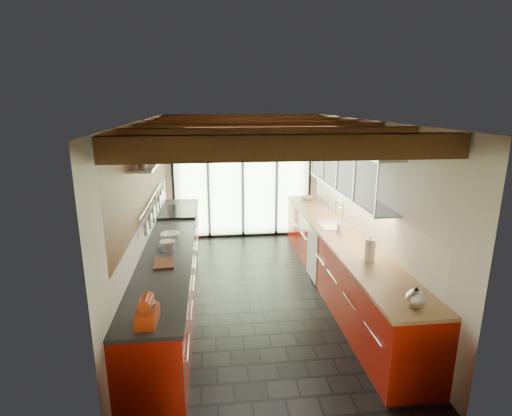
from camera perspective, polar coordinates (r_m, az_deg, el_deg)
The scene contains 18 objects.
ground at distance 6.28m, azimuth 0.26°, elevation -12.05°, with size 5.50×5.50×0.00m, color black.
room_shell at distance 5.72m, azimuth 0.28°, elevation 2.87°, with size 5.50×5.50×5.50m.
ceiling_beams at distance 5.98m, azimuth -0.15°, elevation 11.23°, with size 3.14×5.06×4.90m.
glass_door at distance 8.36m, azimuth -1.93°, elevation 6.77°, with size 2.95×0.10×2.90m.
left_counter at distance 6.07m, azimuth -11.90°, elevation -8.55°, with size 0.68×5.00×0.92m.
range_stove at distance 7.42m, azimuth -10.94°, elevation -4.03°, with size 0.66×0.90×0.97m.
right_counter at distance 6.35m, azimuth 11.86°, elevation -7.49°, with size 0.68×5.00×0.92m.
sink_assembly at distance 6.54m, azimuth 11.12°, elevation -2.12°, with size 0.45×0.52×0.43m.
upper_cabinets_right at distance 6.29m, azimuth 13.04°, elevation 5.43°, with size 0.34×3.00×3.00m.
left_wall_fixtures at distance 5.99m, azimuth -14.21°, elevation 4.25°, with size 0.28×2.60×0.96m.
stand_mixer at distance 3.83m, azimuth -15.29°, elevation -14.08°, with size 0.19×0.31×0.28m.
pot_large at distance 5.50m, azimuth -12.52°, elevation -5.25°, with size 0.20×0.20×0.13m, color silver.
pot_small at distance 5.87m, azimuth -12.14°, elevation -4.03°, with size 0.28×0.28×0.11m, color silver.
cutting_board at distance 5.06m, azimuth -13.03°, elevation -7.73°, with size 0.24×0.34×0.03m, color brown.
kettle at distance 4.24m, azimuth 21.85°, elevation -11.80°, with size 0.24×0.26×0.23m.
paper_towel at distance 5.17m, azimuth 15.96°, elevation -5.84°, with size 0.13×0.13×0.35m.
soap_bottle at distance 6.17m, azimuth 12.06°, elevation -2.66°, with size 0.09×0.09×0.20m, color silver.
bowl at distance 8.20m, azimuth 7.29°, elevation 1.44°, with size 0.24×0.24×0.06m, color silver.
Camera 1 is at (-0.66, -5.55, 2.86)m, focal length 28.00 mm.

